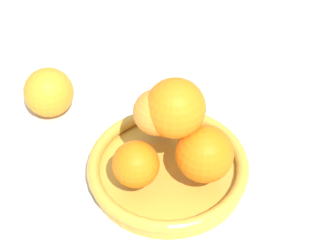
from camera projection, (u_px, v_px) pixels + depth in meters
The scene contains 4 objects.
ground_plane at pixel (168, 175), 0.85m from camera, with size 4.00×4.00×0.00m, color beige.
fruit_bowl at pixel (168, 168), 0.84m from camera, with size 0.24×0.24×0.03m.
orange_pile at pixel (173, 130), 0.78m from camera, with size 0.17×0.18×0.14m.
stray_orange at pixel (49, 92), 0.92m from camera, with size 0.08×0.08×0.08m, color orange.
Camera 1 is at (0.21, 0.51, 0.65)m, focal length 60.00 mm.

